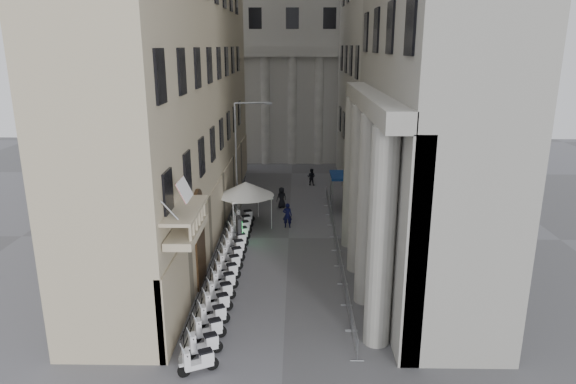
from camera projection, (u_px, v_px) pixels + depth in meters
name	position (u px, v px, depth m)	size (l,w,h in m)	color
far_building	(293.00, 29.00, 60.04)	(22.00, 10.00, 30.00)	beige
iron_fence	(226.00, 244.00, 35.41)	(0.30, 28.00, 1.40)	black
blue_awning	(339.00, 209.00, 42.95)	(1.60, 3.00, 3.00)	navy
flag	(194.00, 352.00, 22.91)	(1.00, 1.40, 8.20)	#9E0C11
scooter_0	(199.00, 373.00, 21.46)	(0.56, 1.40, 1.50)	white
scooter_1	(204.00, 356.00, 22.66)	(0.56, 1.40, 1.50)	white
scooter_2	(209.00, 340.00, 23.87)	(0.56, 1.40, 1.50)	white
scooter_3	(213.00, 326.00, 25.08)	(0.56, 1.40, 1.50)	white
scooter_4	(217.00, 313.00, 26.28)	(0.56, 1.40, 1.50)	white
scooter_5	(221.00, 301.00, 27.49)	(0.56, 1.40, 1.50)	white
scooter_6	(224.00, 290.00, 28.70)	(0.56, 1.40, 1.50)	white
scooter_7	(227.00, 280.00, 29.90)	(0.56, 1.40, 1.50)	white
scooter_8	(230.00, 271.00, 31.11)	(0.56, 1.40, 1.50)	white
scooter_9	(232.00, 263.00, 32.32)	(0.56, 1.40, 1.50)	white
scooter_10	(235.00, 255.00, 33.52)	(0.56, 1.40, 1.50)	white
scooter_11	(237.00, 248.00, 34.73)	(0.56, 1.40, 1.50)	white
scooter_12	(239.00, 241.00, 35.93)	(0.56, 1.40, 1.50)	white
scooter_13	(241.00, 235.00, 37.14)	(0.56, 1.40, 1.50)	white
scooter_14	(243.00, 229.00, 38.35)	(0.56, 1.40, 1.50)	white
scooter_15	(244.00, 223.00, 39.55)	(0.56, 1.40, 1.50)	white
barrier_0	(354.00, 346.00, 23.40)	(0.60, 2.40, 1.10)	#9FA2A7
barrier_1	(349.00, 318.00, 25.80)	(0.60, 2.40, 1.10)	#9FA2A7
barrier_2	(344.00, 295.00, 28.20)	(0.60, 2.40, 1.10)	#9FA2A7
barrier_3	(341.00, 275.00, 30.60)	(0.60, 2.40, 1.10)	#9FA2A7
barrier_4	(338.00, 258.00, 33.01)	(0.60, 2.40, 1.10)	#9FA2A7
barrier_5	(335.00, 244.00, 35.41)	(0.60, 2.40, 1.10)	#9FA2A7
barrier_6	(333.00, 231.00, 37.81)	(0.60, 2.40, 1.10)	#9FA2A7
barrier_7	(330.00, 220.00, 40.22)	(0.60, 2.40, 1.10)	#9FA2A7
barrier_8	(329.00, 210.00, 42.62)	(0.60, 2.40, 1.10)	#9FA2A7
barrier_9	(327.00, 202.00, 45.02)	(0.60, 2.40, 1.10)	#9FA2A7
security_tent	(255.00, 191.00, 37.87)	(4.21, 4.21, 3.42)	white
street_lamp	(241.00, 149.00, 39.93)	(2.92, 0.65, 9.04)	gray
info_kiosk	(239.00, 231.00, 34.87)	(0.53, 1.00, 2.03)	black
pedestrian_a	(287.00, 215.00, 38.36)	(0.70, 0.46, 1.91)	#0E0E38
pedestrian_b	(311.00, 177.00, 50.10)	(0.81, 0.63, 1.66)	black
pedestrian_c	(282.00, 198.00, 43.10)	(0.86, 0.56, 1.77)	black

